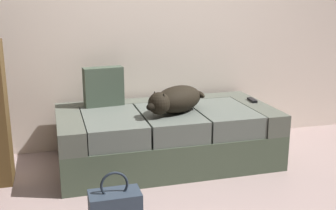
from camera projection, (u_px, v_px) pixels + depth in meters
couch at (166, 136)px, 3.62m from camera, size 1.83×0.95×0.48m
dog_dark at (175, 100)px, 3.43m from camera, size 0.60×0.48×0.22m
tv_remote at (252, 100)px, 3.83m from camera, size 0.06×0.15×0.02m
throw_pillow at (104, 87)px, 3.64m from camera, size 0.35×0.16×0.34m
handbag at (115, 209)px, 2.60m from camera, size 0.32×0.18×0.38m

